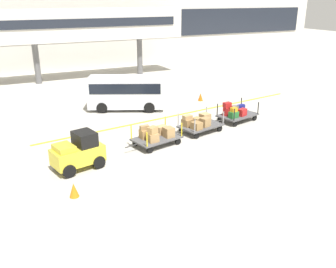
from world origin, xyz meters
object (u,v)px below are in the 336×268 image
object	(u,v)px
shuttle_van	(126,90)
safety_cone_near	(74,190)
baggage_cart_tail	(236,113)
baggage_tug	(78,152)
baggage_cart_lead	(156,135)
safety_cone_far	(200,97)
baggage_cart_middle	(199,123)

from	to	relation	value
shuttle_van	safety_cone_near	size ratio (longest dim) A/B	9.37
baggage_cart_tail	safety_cone_near	bearing A→B (deg)	-156.02
baggage_tug	baggage_cart_lead	bearing A→B (deg)	13.05
safety_cone_near	baggage_cart_tail	bearing A→B (deg)	23.98
shuttle_van	safety_cone_near	world-z (taller)	shuttle_van
baggage_cart_tail	safety_cone_far	xyz separation A→B (m)	(0.47, 4.85, -0.25)
baggage_cart_middle	baggage_cart_tail	world-z (taller)	baggage_cart_tail
safety_cone_near	baggage_cart_lead	bearing A→B (deg)	34.26
baggage_tug	safety_cone_near	bearing A→B (deg)	-107.65
baggage_tug	baggage_cart_tail	bearing A→B (deg)	13.60
shuttle_van	safety_cone_far	bearing A→B (deg)	-3.65
safety_cone_near	safety_cone_far	size ratio (longest dim) A/B	1.00
baggage_cart_lead	baggage_cart_tail	world-z (taller)	baggage_cart_tail
safety_cone_near	safety_cone_far	distance (m)	14.52
baggage_tug	baggage_cart_lead	xyz separation A→B (m)	(4.02, 0.93, -0.21)
shuttle_van	safety_cone_near	xyz separation A→B (m)	(-5.60, -9.86, -0.96)
baggage_cart_middle	baggage_cart_tail	size ratio (longest dim) A/B	1.00
baggage_cart_lead	safety_cone_near	size ratio (longest dim) A/B	5.61
baggage_cart_middle	baggage_cart_tail	bearing A→B (deg)	13.16
baggage_cart_lead	baggage_cart_middle	size ratio (longest dim) A/B	1.00
baggage_cart_middle	baggage_tug	bearing A→B (deg)	-166.22
baggage_cart_lead	shuttle_van	size ratio (longest dim) A/B	0.60
safety_cone_far	safety_cone_near	bearing A→B (deg)	-139.03
baggage_cart_lead	shuttle_van	xyz separation A→B (m)	(0.85, 6.62, 0.69)
baggage_tug	shuttle_van	distance (m)	9.00
shuttle_van	safety_cone_far	xyz separation A→B (m)	(5.36, -0.34, -0.96)
baggage_cart_lead	baggage_cart_tail	size ratio (longest dim) A/B	1.00
baggage_tug	baggage_cart_tail	size ratio (longest dim) A/B	0.74
baggage_tug	safety_cone_far	xyz separation A→B (m)	(10.23, 7.21, -0.48)
shuttle_van	baggage_cart_tail	bearing A→B (deg)	-46.70
safety_cone_near	shuttle_van	bearing A→B (deg)	60.40
baggage_cart_middle	safety_cone_near	size ratio (longest dim) A/B	5.61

